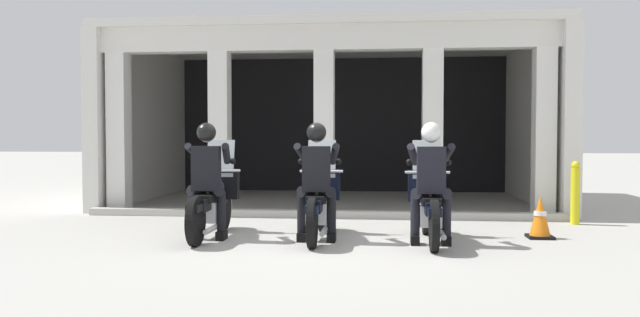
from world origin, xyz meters
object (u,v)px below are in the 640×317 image
at_px(motorcycle_center, 319,202).
at_px(motorcycle_right, 429,204).
at_px(motorcycle_left, 213,201).
at_px(bollard_kerbside, 575,193).
at_px(police_officer_left, 207,171).
at_px(police_officer_center, 317,171).
at_px(traffic_cone_flank, 540,217).
at_px(police_officer_right, 431,172).

distance_m(motorcycle_center, motorcycle_right, 1.50).
relative_size(motorcycle_left, bollard_kerbside, 2.03).
relative_size(motorcycle_left, motorcycle_center, 1.00).
height_order(motorcycle_left, police_officer_left, police_officer_left).
xyz_separation_m(police_officer_center, motorcycle_right, (1.50, 0.18, -0.44)).
relative_size(motorcycle_center, bollard_kerbside, 2.03).
bearing_deg(motorcycle_center, traffic_cone_flank, 13.74).
bearing_deg(police_officer_right, police_officer_center, 179.21).
relative_size(police_officer_left, motorcycle_center, 0.78).
xyz_separation_m(motorcycle_left, motorcycle_center, (1.49, 0.00, 0.00)).
relative_size(motorcycle_left, motorcycle_right, 1.00).
xyz_separation_m(motorcycle_left, bollard_kerbside, (5.41, 1.70, -0.00)).
relative_size(motorcycle_left, police_officer_left, 1.29).
height_order(police_officer_left, police_officer_center, same).
bearing_deg(motorcycle_center, police_officer_right, -5.95).
xyz_separation_m(police_officer_center, police_officer_right, (1.49, -0.11, 0.00)).
height_order(motorcycle_left, police_officer_right, police_officer_right).
xyz_separation_m(police_officer_right, bollard_kerbside, (2.43, 2.09, -0.44)).
xyz_separation_m(motorcycle_center, police_officer_center, (-0.00, -0.28, 0.44)).
distance_m(police_officer_left, motorcycle_right, 3.03).
distance_m(motorcycle_left, motorcycle_right, 2.99).
bearing_deg(motorcycle_right, motorcycle_left, -178.71).
relative_size(motorcycle_center, police_officer_center, 1.29).
distance_m(police_officer_center, police_officer_right, 1.50).
height_order(motorcycle_left, police_officer_center, police_officer_center).
bearing_deg(police_officer_right, motorcycle_left, 175.89).
bearing_deg(police_officer_right, bollard_kerbside, 44.06).
height_order(motorcycle_right, traffic_cone_flank, motorcycle_right).
bearing_deg(traffic_cone_flank, police_officer_left, -173.08).
distance_m(police_officer_right, bollard_kerbside, 3.23).
xyz_separation_m(motorcycle_left, police_officer_right, (2.99, -0.39, 0.44)).
relative_size(motorcycle_left, traffic_cone_flank, 3.46).
height_order(motorcycle_right, police_officer_right, police_officer_right).
relative_size(motorcycle_left, police_officer_right, 1.29).
distance_m(motorcycle_center, bollard_kerbside, 4.27).
relative_size(motorcycle_center, traffic_cone_flank, 3.46).
relative_size(police_officer_right, traffic_cone_flank, 2.69).
bearing_deg(traffic_cone_flank, motorcycle_center, -175.00).
distance_m(police_officer_right, traffic_cone_flank, 1.79).
bearing_deg(bollard_kerbside, motorcycle_center, -156.59).
bearing_deg(motorcycle_left, motorcycle_right, 1.86).
distance_m(motorcycle_left, police_officer_right, 3.05).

